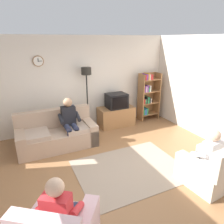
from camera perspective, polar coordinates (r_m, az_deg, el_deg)
The scene contains 12 objects.
ground_plane at distance 4.47m, azimuth 2.13°, elevation -16.11°, with size 12.00×12.00×0.00m, color #8C603D.
back_wall_assembly at distance 6.24m, azimuth -9.03°, elevation 7.71°, with size 6.20×0.17×2.70m.
couch at distance 5.44m, azimuth -14.87°, elevation -6.07°, with size 1.90×0.88×0.90m.
tv_stand at distance 6.52m, azimuth 1.14°, elevation -1.19°, with size 1.10×0.56×0.59m.
tv at distance 6.34m, azimuth 1.26°, elevation 3.12°, with size 0.60×0.49×0.44m.
bookshelf at distance 7.00m, azimuth 9.67°, elevation 4.50°, with size 0.68×0.36×1.58m.
floor_lamp at distance 5.97m, azimuth -6.97°, elevation 8.25°, with size 0.28×0.28×1.85m.
armchair_near_bookshelf at distance 4.38m, azimuth 24.92°, elevation -14.35°, with size 0.88×0.95×0.90m.
area_rug at distance 4.55m, azimuth 5.02°, elevation -15.37°, with size 2.20×1.70×0.01m, color gray.
person_on_couch at distance 5.24m, azimuth -11.51°, elevation -2.18°, with size 0.51×0.54×1.24m.
person_in_left_armchair at distance 2.90m, azimuth -13.87°, elevation -24.58°, with size 0.62×0.64×1.12m.
person_in_right_armchair at distance 4.27m, azimuth 24.54°, elevation -10.31°, with size 0.54×0.56×1.12m.
Camera 1 is at (-1.68, -3.22, 2.60)m, focal length 33.32 mm.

